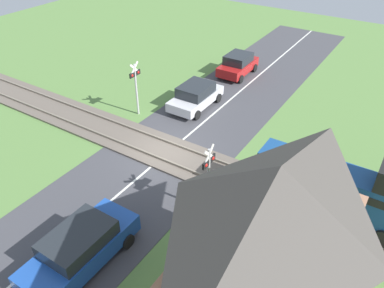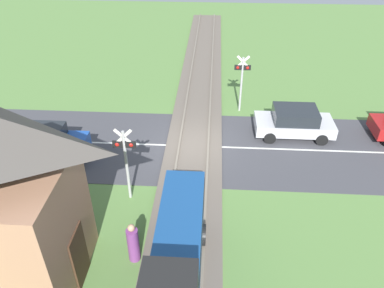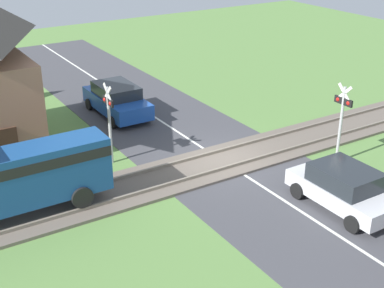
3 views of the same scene
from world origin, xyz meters
name	(u,v)px [view 1 (image 1 of 3)]	position (x,y,z in m)	size (l,w,h in m)	color
ground_plane	(167,154)	(0.00, 0.00, 0.00)	(60.00, 60.00, 0.00)	#5B8442
road_surface	(167,153)	(0.00, 0.00, 0.01)	(48.00, 6.40, 0.02)	#424247
track_bed	(167,152)	(0.00, 0.00, 0.07)	(2.80, 48.00, 0.24)	#665B51
car_near_crossing	(196,96)	(-5.13, -1.44, 0.79)	(4.00, 2.01, 1.52)	silver
car_far_side	(80,248)	(7.32, 1.44, 0.84)	(4.56, 2.02, 1.62)	#1E4CA8
car_behind_queue	(238,64)	(-10.96, -1.44, 0.81)	(3.62, 1.90, 1.58)	#A81919
crossing_signal_west_approach	(136,82)	(-2.45, -3.93, 2.14)	(0.90, 0.18, 3.37)	#B7B7B7
crossing_signal_east_approach	(209,172)	(2.45, 3.93, 2.14)	(0.90, 0.18, 3.37)	#B7B7B7
station_building	(264,269)	(6.46, 7.95, 3.34)	(7.06, 3.79, 6.80)	#AD7A5B
pedestrian_by_station	(285,215)	(1.66, 7.07, 0.74)	(0.40, 0.40, 1.63)	#7F3D84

